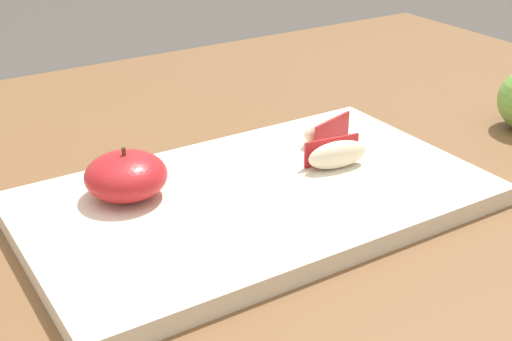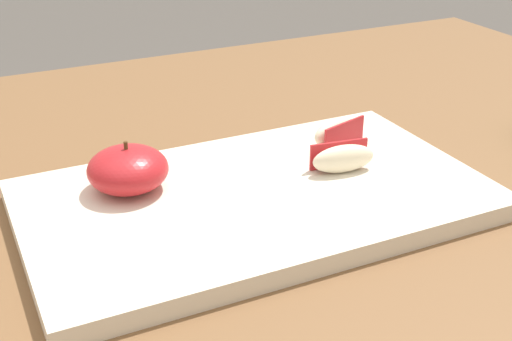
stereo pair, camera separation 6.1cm
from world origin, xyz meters
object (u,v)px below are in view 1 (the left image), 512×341
(cutting_board, at_px, (256,199))
(apple_wedge_back, at_px, (324,128))
(apple_half_skin_up, at_px, (126,176))
(apple_wedge_front, at_px, (337,154))

(cutting_board, xyz_separation_m, apple_wedge_back, (0.12, 0.06, 0.02))
(cutting_board, relative_size, apple_half_skin_up, 5.70)
(apple_half_skin_up, xyz_separation_m, apple_wedge_front, (0.19, -0.05, -0.01))
(cutting_board, relative_size, apple_wedge_front, 6.48)
(cutting_board, distance_m, apple_wedge_front, 0.09)
(apple_wedge_back, bearing_deg, apple_wedge_front, -116.55)
(cutting_board, bearing_deg, apple_wedge_front, -0.04)
(cutting_board, distance_m, apple_half_skin_up, 0.12)
(cutting_board, bearing_deg, apple_half_skin_up, 153.13)
(cutting_board, xyz_separation_m, apple_wedge_front, (0.09, -0.00, 0.02))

